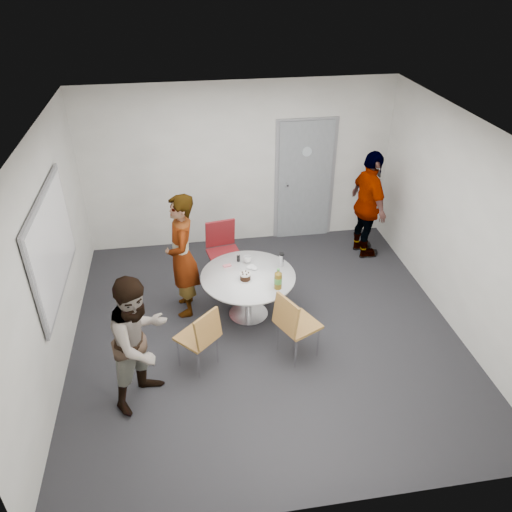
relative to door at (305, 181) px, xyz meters
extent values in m
plane|color=black|center=(-1.10, -2.48, -1.03)|extent=(5.00, 5.00, 0.00)
plane|color=silver|center=(-1.10, -2.48, 1.67)|extent=(5.00, 5.00, 0.00)
plane|color=beige|center=(-1.10, 0.02, 0.32)|extent=(5.00, 0.00, 5.00)
plane|color=beige|center=(-3.60, -2.48, 0.32)|extent=(0.00, 5.00, 5.00)
plane|color=beige|center=(1.40, -2.48, 0.32)|extent=(0.00, 5.00, 5.00)
plane|color=beige|center=(-1.10, -4.98, 0.32)|extent=(5.00, 0.00, 5.00)
cube|color=slate|center=(0.00, -0.01, 0.00)|extent=(0.90, 0.05, 2.05)
cube|color=gray|center=(0.00, 0.01, 0.00)|extent=(1.02, 0.04, 2.12)
cylinder|color=#B2BFC6|center=(0.00, -0.04, 0.52)|extent=(0.16, 0.01, 0.16)
cylinder|color=silver|center=(-0.32, -0.07, -0.01)|extent=(0.04, 0.14, 0.04)
cube|color=gray|center=(-3.56, -2.28, 0.42)|extent=(0.03, 1.90, 1.25)
cube|color=white|center=(-3.54, -2.28, 0.42)|extent=(0.01, 1.78, 1.13)
cylinder|color=silver|center=(-1.27, -2.10, -0.38)|extent=(1.26, 1.26, 0.03)
cylinder|color=silver|center=(-1.27, -2.10, -0.70)|extent=(0.09, 0.09, 0.61)
cylinder|color=silver|center=(-1.27, -2.10, -1.01)|extent=(0.54, 0.54, 0.02)
cylinder|color=silver|center=(-1.32, -2.20, -0.36)|extent=(0.18, 0.18, 0.01)
cylinder|color=black|center=(-1.32, -2.20, -0.32)|extent=(0.14, 0.14, 0.07)
cylinder|color=white|center=(-1.32, -2.20, -0.28)|extent=(0.14, 0.14, 0.02)
cylinder|color=olive|center=(-0.93, -2.45, -0.26)|extent=(0.10, 0.10, 0.22)
cylinder|color=#48923A|center=(-0.93, -2.45, -0.25)|extent=(0.10, 0.10, 0.08)
cone|color=olive|center=(-0.93, -2.45, -0.12)|extent=(0.09, 0.09, 0.05)
cylinder|color=#4B9B46|center=(-0.93, -2.45, -0.09)|extent=(0.04, 0.04, 0.02)
imported|color=white|center=(-1.23, -1.78, -0.32)|extent=(0.16, 0.16, 0.09)
cylinder|color=black|center=(-1.35, -1.73, -0.31)|extent=(0.05, 0.05, 0.11)
cylinder|color=silver|center=(-0.79, -1.94, -0.28)|extent=(0.07, 0.07, 0.17)
cylinder|color=black|center=(-0.79, -1.94, -0.18)|extent=(0.07, 0.07, 0.03)
cube|color=#DC6E79|center=(-1.52, -1.84, -0.36)|extent=(0.12, 0.08, 0.02)
ellipsoid|color=white|center=(-1.19, -1.95, -0.35)|extent=(0.19, 0.19, 0.03)
cube|color=olive|center=(-2.01, -2.97, -0.59)|extent=(0.58, 0.58, 0.03)
cube|color=olive|center=(-1.88, -3.11, -0.36)|extent=(0.34, 0.33, 0.39)
cylinder|color=silver|center=(-2.00, -2.73, -0.81)|extent=(0.02, 0.02, 0.44)
cylinder|color=silver|center=(-2.24, -2.96, -0.81)|extent=(0.02, 0.02, 0.44)
cylinder|color=silver|center=(-1.78, -2.97, -0.81)|extent=(0.02, 0.02, 0.44)
cylinder|color=silver|center=(-2.02, -3.20, -0.81)|extent=(0.02, 0.02, 0.44)
cube|color=olive|center=(-0.77, -2.97, -0.56)|extent=(0.58, 0.58, 0.04)
cube|color=olive|center=(-0.96, -3.06, -0.32)|extent=(0.27, 0.41, 0.42)
cylinder|color=silver|center=(-0.54, -3.05, -0.79)|extent=(0.02, 0.02, 0.47)
cylinder|color=silver|center=(-0.69, -2.73, -0.79)|extent=(0.02, 0.02, 0.47)
cylinder|color=silver|center=(-0.85, -3.20, -0.79)|extent=(0.02, 0.02, 0.47)
cylinder|color=silver|center=(-1.01, -2.88, -0.79)|extent=(0.02, 0.02, 0.47)
cube|color=maroon|center=(-1.50, -1.29, -0.53)|extent=(0.53, 0.53, 0.04)
cube|color=maroon|center=(-1.53, -1.07, -0.28)|extent=(0.45, 0.17, 0.44)
cylinder|color=silver|center=(-1.65, -1.51, -0.78)|extent=(0.02, 0.02, 0.50)
cylinder|color=silver|center=(-1.28, -1.44, -0.78)|extent=(0.02, 0.02, 0.50)
cylinder|color=silver|center=(-1.71, -1.14, -0.78)|extent=(0.02, 0.02, 0.50)
cylinder|color=silver|center=(-1.34, -1.07, -0.78)|extent=(0.02, 0.02, 0.50)
imported|color=#A5C6EA|center=(-2.11, -1.84, -0.15)|extent=(0.43, 0.65, 1.76)
imported|color=white|center=(-2.61, -3.37, -0.22)|extent=(0.97, 0.99, 1.60)
imported|color=black|center=(0.85, -0.78, -0.14)|extent=(0.53, 1.08, 1.77)
camera|label=1|loc=(-2.02, -7.52, 3.35)|focal=35.00mm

